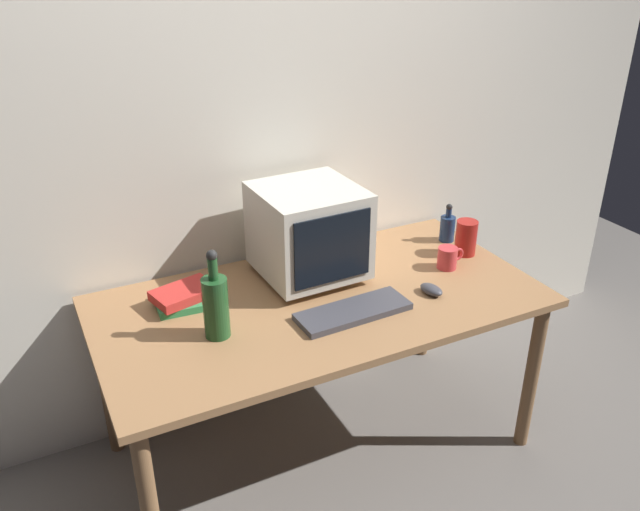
# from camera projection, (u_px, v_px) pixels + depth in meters

# --- Properties ---
(ground_plane) EXTENTS (6.00, 6.00, 0.00)m
(ground_plane) POSITION_uv_depth(u_px,v_px,m) (320.00, 444.00, 2.77)
(ground_plane) COLOR slate
(back_wall) EXTENTS (4.00, 0.08, 2.50)m
(back_wall) POSITION_uv_depth(u_px,v_px,m) (265.00, 127.00, 2.60)
(back_wall) COLOR silver
(back_wall) RESTS_ON ground
(desk) EXTENTS (1.66, 0.86, 0.72)m
(desk) POSITION_uv_depth(u_px,v_px,m) (320.00, 315.00, 2.49)
(desk) COLOR #9E7047
(desk) RESTS_ON ground
(crt_monitor) EXTENTS (0.39, 0.40, 0.37)m
(crt_monitor) POSITION_uv_depth(u_px,v_px,m) (309.00, 232.00, 2.53)
(crt_monitor) COLOR beige
(crt_monitor) RESTS_ON desk
(keyboard) EXTENTS (0.43, 0.16, 0.02)m
(keyboard) POSITION_uv_depth(u_px,v_px,m) (353.00, 311.00, 2.34)
(keyboard) COLOR #3F3F47
(keyboard) RESTS_ON desk
(computer_mouse) EXTENTS (0.08, 0.11, 0.04)m
(computer_mouse) POSITION_uv_depth(u_px,v_px,m) (431.00, 290.00, 2.47)
(computer_mouse) COLOR #3F3F47
(computer_mouse) RESTS_ON desk
(bottle_tall) EXTENTS (0.09, 0.09, 0.32)m
(bottle_tall) POSITION_uv_depth(u_px,v_px,m) (216.00, 305.00, 2.18)
(bottle_tall) COLOR #1E4C23
(bottle_tall) RESTS_ON desk
(bottle_short) EXTENTS (0.07, 0.07, 0.17)m
(bottle_short) POSITION_uv_depth(u_px,v_px,m) (447.00, 227.00, 2.88)
(bottle_short) COLOR navy
(bottle_short) RESTS_ON desk
(book_stack) EXTENTS (0.25, 0.19, 0.06)m
(book_stack) POSITION_uv_depth(u_px,v_px,m) (184.00, 297.00, 2.40)
(book_stack) COLOR #33894C
(book_stack) RESTS_ON desk
(mug) EXTENTS (0.12, 0.08, 0.09)m
(mug) POSITION_uv_depth(u_px,v_px,m) (448.00, 258.00, 2.66)
(mug) COLOR #CC383D
(mug) RESTS_ON desk
(metal_canister) EXTENTS (0.09, 0.09, 0.15)m
(metal_canister) POSITION_uv_depth(u_px,v_px,m) (466.00, 238.00, 2.76)
(metal_canister) COLOR #A51E19
(metal_canister) RESTS_ON desk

